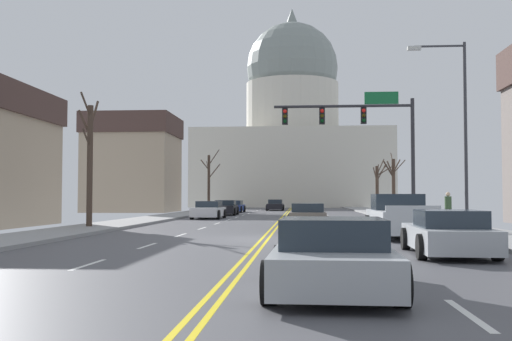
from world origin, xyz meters
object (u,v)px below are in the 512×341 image
sedan_near_02 (448,234)px  sedan_oncoming_02 (233,207)px  sedan_near_03 (332,258)px  pedestrian_00 (448,206)px  signal_gantry (363,128)px  sedan_oncoming_01 (225,208)px  sedan_near_00 (307,216)px  pickup_truck_near_01 (400,218)px  sedan_oncoming_00 (209,210)px  sedan_oncoming_03 (275,205)px  street_lamp_right (457,118)px

sedan_near_02 → sedan_oncoming_02: size_ratio=1.03×
sedan_near_03 → pedestrian_00: pedestrian_00 is taller
signal_gantry → sedan_oncoming_01: signal_gantry is taller
sedan_near_00 → sedan_near_03: (0.19, -20.02, -0.02)m
sedan_near_03 → sedan_oncoming_02: 49.29m
signal_gantry → sedan_near_02: (0.33, -17.74, -4.89)m
pickup_truck_near_01 → sedan_near_02: (0.13, -6.81, -0.18)m
signal_gantry → sedan_oncoming_01: size_ratio=1.72×
sedan_near_00 → pedestrian_00: 7.22m
signal_gantry → pickup_truck_near_01: (0.20, -10.92, -4.71)m
pickup_truck_near_01 → sedan_oncoming_00: (-10.21, 18.58, -0.16)m
sedan_near_03 → sedan_oncoming_00: bearing=102.4°
sedan_near_00 → sedan_near_02: (3.55, -13.67, -0.02)m
sedan_oncoming_02 → pedestrian_00: size_ratio=2.78×
sedan_oncoming_00 → sedan_oncoming_02: 17.02m
sedan_oncoming_03 → pedestrian_00: size_ratio=2.80×
sedan_near_02 → sedan_oncoming_01: (-10.22, 33.75, 0.03)m
sedan_near_00 → sedan_near_02: bearing=-75.4°
sedan_oncoming_01 → pedestrian_00: (13.80, -19.03, 0.46)m
pedestrian_00 → sedan_near_03: bearing=-108.2°
sedan_near_03 → sedan_oncoming_00: 32.50m
pickup_truck_near_01 → sedan_near_02: bearing=-88.9°
sedan_near_02 → sedan_oncoming_02: 43.71m
sedan_oncoming_00 → sedan_near_03: bearing=-77.6°
sedan_near_00 → sedan_oncoming_02: bearing=103.7°
street_lamp_right → sedan_oncoming_01: (-12.91, 24.51, -4.25)m
sedan_near_03 → pedestrian_00: 22.19m
sedan_oncoming_00 → sedan_near_02: bearing=-67.8°
sedan_near_03 → sedan_oncoming_03: size_ratio=0.93×
sedan_oncoming_03 → signal_gantry: bearing=-79.0°
sedan_oncoming_00 → sedan_oncoming_01: sedan_oncoming_01 is taller
signal_gantry → sedan_near_00: 7.12m
sedan_oncoming_01 → sedan_oncoming_02: sedan_oncoming_01 is taller
sedan_oncoming_01 → sedan_oncoming_02: 8.68m
pickup_truck_near_01 → sedan_oncoming_02: pickup_truck_near_01 is taller
street_lamp_right → sedan_near_02: (-2.69, -9.24, -4.28)m
signal_gantry → sedan_oncoming_01: bearing=121.7°
pickup_truck_near_01 → sedan_near_03: bearing=-103.8°
street_lamp_right → pickup_truck_near_01: 5.54m
pickup_truck_near_01 → sedan_oncoming_03: size_ratio=1.13×
sedan_near_00 → sedan_near_03: size_ratio=1.05×
sedan_oncoming_02 → sedan_oncoming_03: (3.79, 8.36, 0.01)m
sedan_near_00 → sedan_oncoming_01: 21.16m
sedan_near_02 → sedan_near_00: bearing=104.6°
signal_gantry → pickup_truck_near_01: size_ratio=1.52×
street_lamp_right → sedan_near_03: 17.26m
sedan_near_00 → sedan_oncoming_02: sedan_near_00 is taller
sedan_oncoming_02 → sedan_oncoming_03: 9.18m
signal_gantry → sedan_near_03: signal_gantry is taller
pickup_truck_near_01 → street_lamp_right: bearing=40.6°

